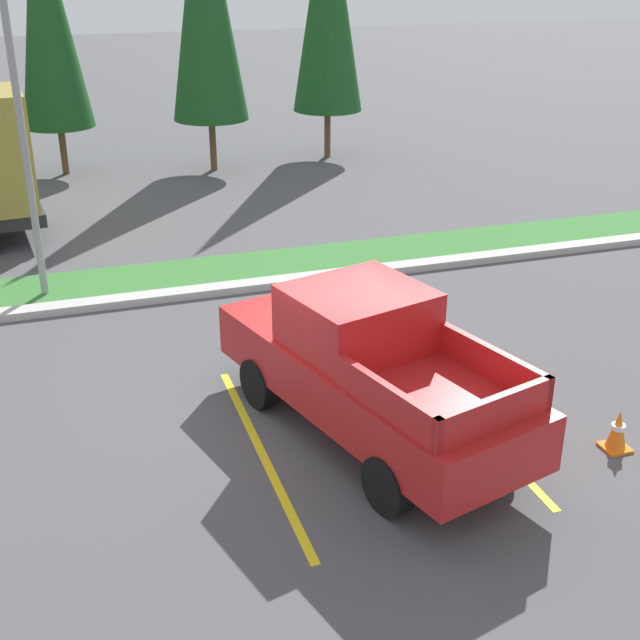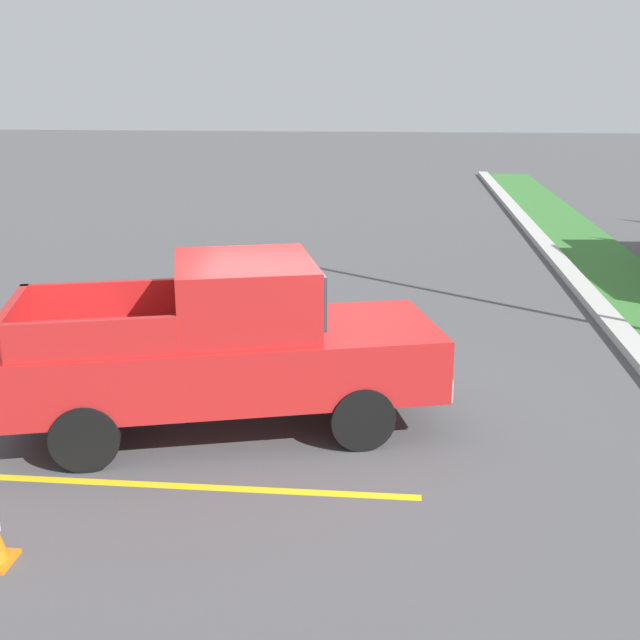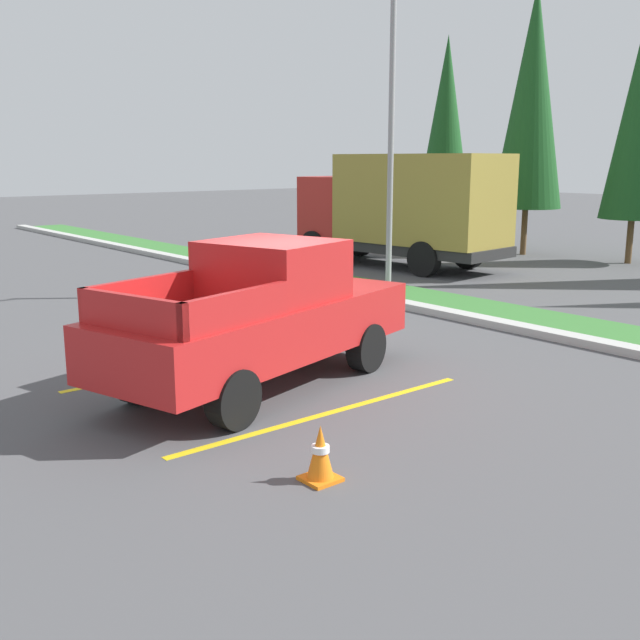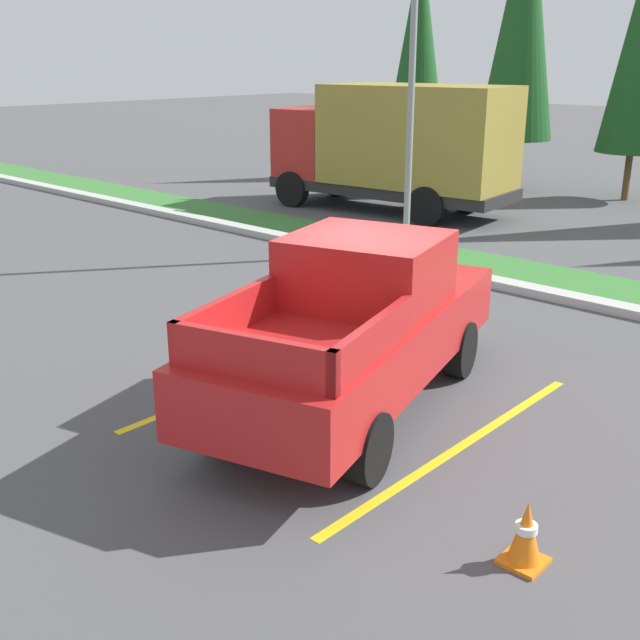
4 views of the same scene
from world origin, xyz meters
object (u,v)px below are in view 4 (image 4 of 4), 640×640
pickup_truck_main (357,326)px  cypress_tree_leftmost (418,40)px  cypress_tree_left_inner (523,15)px  traffic_cone (526,534)px  street_light (409,48)px  cargo_truck_distant (396,144)px

pickup_truck_main → cypress_tree_leftmost: bearing=123.8°
cypress_tree_left_inner → traffic_cone: bearing=-60.3°
cypress_tree_left_inner → traffic_cone: cypress_tree_left_inner is taller
street_light → cypress_tree_leftmost: bearing=124.6°
cypress_tree_leftmost → traffic_cone: size_ratio=13.05×
cypress_tree_leftmost → street_light: bearing=-55.4°
cypress_tree_leftmost → cypress_tree_left_inner: size_ratio=0.87×
pickup_truck_main → traffic_cone: bearing=-25.4°
street_light → traffic_cone: size_ratio=12.35×
cypress_tree_left_inner → pickup_truck_main: bearing=-66.9°
cargo_truck_distant → traffic_cone: cargo_truck_distant is taller
pickup_truck_main → cargo_truck_distant: cargo_truck_distant is taller
cypress_tree_left_inner → traffic_cone: size_ratio=14.91×
cypress_tree_left_inner → traffic_cone: 20.56m
street_light → traffic_cone: (7.26, -8.02, -3.97)m
street_light → traffic_cone: street_light is taller
street_light → pickup_truck_main: bearing=-57.5°
street_light → cypress_tree_left_inner: bearing=105.6°
street_light → cypress_tree_leftmost: 11.99m
cargo_truck_distant → traffic_cone: size_ratio=11.65×
cargo_truck_distant → cypress_tree_left_inner: size_ratio=0.78×
cypress_tree_leftmost → cargo_truck_distant: bearing=-58.6°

